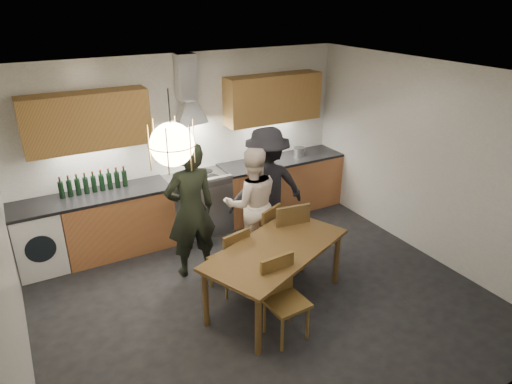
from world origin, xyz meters
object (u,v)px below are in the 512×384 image
chair_back_left (232,257)px  stock_pot (299,151)px  chair_front (282,292)px  person_left (191,210)px  dining_table (276,254)px  person_mid (252,203)px  person_right (267,187)px  wine_bottles (94,182)px  mixing_bowl (257,163)px

chair_back_left → stock_pot: 2.70m
chair_front → person_left: 1.62m
dining_table → person_left: person_left is taller
chair_back_left → person_mid: 0.93m
chair_front → person_mid: person_mid is taller
person_right → wine_bottles: bearing=-16.4°
chair_back_left → chair_front: bearing=85.7°
person_mid → stock_pot: bearing=-129.6°
chair_back_left → person_right: size_ratio=0.49×
chair_back_left → person_right: bearing=-151.2°
chair_back_left → person_left: 0.79m
chair_back_left → mixing_bowl: (1.25, 1.61, 0.45)m
person_right → mixing_bowl: size_ratio=6.48×
chair_back_left → wine_bottles: 2.18m
person_mid → dining_table: bearing=90.5°
person_right → wine_bottles: 2.33m
person_mid → stock_pot: 1.79m
dining_table → chair_back_left: bearing=104.9°
person_right → stock_pot: bearing=-136.7°
mixing_bowl → wine_bottles: size_ratio=0.30×
chair_front → person_left: bearing=100.6°
person_mid → mixing_bowl: bearing=-108.1°
mixing_bowl → wine_bottles: bearing=176.7°
chair_back_left → person_mid: bearing=-146.5°
dining_table → chair_front: chair_front is taller
person_right → stock_pot: (1.09, 0.82, 0.10)m
chair_back_left → person_left: person_left is taller
chair_back_left → mixing_bowl: 2.09m
person_left → mixing_bowl: (1.49, 0.98, 0.05)m
person_right → stock_pot: 1.37m
chair_front → person_left: size_ratio=0.50×
chair_back_left → wine_bottles: size_ratio=0.95×
chair_front → wine_bottles: bearing=112.8°
person_left → mixing_bowl: size_ratio=6.69×
dining_table → stock_pot: stock_pot is taller
person_mid → wine_bottles: 2.12m
chair_back_left → mixing_bowl: mixing_bowl is taller
person_mid → wine_bottles: bearing=-17.3°
dining_table → wine_bottles: wine_bottles is taller
stock_pot → wine_bottles: 3.23m
chair_front → stock_pot: (1.94, 2.58, 0.46)m
person_left → person_mid: person_left is taller
mixing_bowl → person_mid: bearing=-122.9°
chair_back_left → stock_pot: size_ratio=4.80×
chair_back_left → person_mid: person_mid is taller
chair_front → mixing_bowl: size_ratio=3.34×
chair_front → stock_pot: 3.25m
mixing_bowl → chair_front: bearing=-114.0°
stock_pot → wine_bottles: (-3.23, 0.08, 0.08)m
dining_table → mixing_bowl: (0.91, 2.05, 0.28)m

